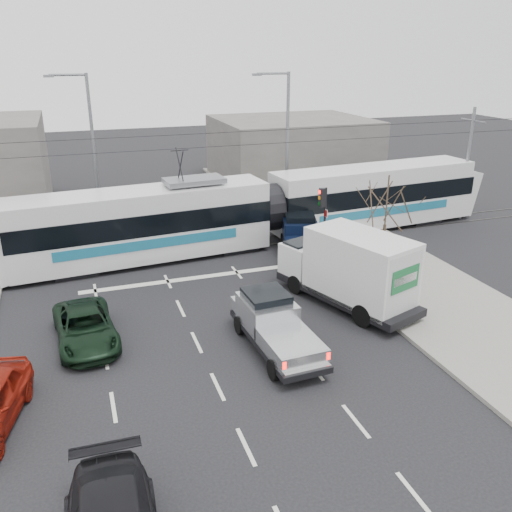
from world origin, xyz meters
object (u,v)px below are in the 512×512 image
object	(u,v)px
street_lamp_far	(90,143)
box_truck	(349,269)
street_lamp_near	(285,138)
silver_pickup	(273,323)
green_car	(85,327)
navy_pickup	(300,237)
tram	(267,209)
traffic_signal	(323,207)
bare_tree	(387,205)

from	to	relation	value
street_lamp_far	box_truck	distance (m)	17.94
street_lamp_near	silver_pickup	distance (m)	16.97
street_lamp_near	green_car	size ratio (longest dim) A/B	2.00
street_lamp_near	navy_pickup	distance (m)	8.10
tram	green_car	world-z (taller)	tram
navy_pickup	tram	bearing A→B (deg)	128.96
traffic_signal	green_car	size ratio (longest dim) A/B	0.80
street_lamp_far	silver_pickup	xyz separation A→B (m)	(5.10, -17.15, -4.17)
tram	navy_pickup	xyz separation A→B (m)	(0.94, -2.51, -0.95)
bare_tree	street_lamp_near	distance (m)	11.58
street_lamp_near	box_truck	xyz separation A→B (m)	(-2.16, -12.91, -3.49)
street_lamp_far	traffic_signal	bearing A→B (deg)	-41.72
bare_tree	tram	distance (m)	8.03
street_lamp_far	tram	world-z (taller)	street_lamp_far
street_lamp_far	green_car	xyz separation A→B (m)	(-1.38, -14.65, -4.49)
bare_tree	tram	world-z (taller)	tram
street_lamp_near	silver_pickup	size ratio (longest dim) A/B	1.70
tram	silver_pickup	distance (m)	11.56
street_lamp_far	silver_pickup	world-z (taller)	street_lamp_far
traffic_signal	silver_pickup	distance (m)	9.62
bare_tree	box_truck	xyz separation A→B (m)	(-2.44, -1.41, -2.17)
traffic_signal	street_lamp_far	size ratio (longest dim) A/B	0.40
traffic_signal	bare_tree	bearing A→B (deg)	-74.24
bare_tree	box_truck	bearing A→B (deg)	-150.02
box_truck	green_car	bearing A→B (deg)	159.55
street_lamp_near	navy_pickup	world-z (taller)	street_lamp_near
navy_pickup	box_truck	bearing A→B (deg)	-75.70
box_truck	green_car	world-z (taller)	box_truck
street_lamp_far	street_lamp_near	bearing A→B (deg)	-9.87
street_lamp_far	navy_pickup	distance (m)	13.76
street_lamp_near	green_car	distance (m)	18.61
traffic_signal	navy_pickup	world-z (taller)	traffic_signal
street_lamp_far	box_truck	world-z (taller)	street_lamp_far
street_lamp_far	box_truck	bearing A→B (deg)	-57.92
street_lamp_near	street_lamp_far	distance (m)	11.67
traffic_signal	tram	distance (m)	3.79
street_lamp_far	green_car	size ratio (longest dim) A/B	2.00
bare_tree	traffic_signal	bearing A→B (deg)	105.76
bare_tree	silver_pickup	xyz separation A→B (m)	(-6.69, -3.65, -2.85)
silver_pickup	tram	bearing A→B (deg)	68.43
green_car	navy_pickup	bearing A→B (deg)	23.34
street_lamp_far	tram	distance (m)	11.28
street_lamp_near	navy_pickup	xyz separation A→B (m)	(-1.72, -6.77, -4.10)
bare_tree	tram	size ratio (longest dim) A/B	0.18
bare_tree	box_truck	world-z (taller)	bare_tree
green_car	silver_pickup	bearing A→B (deg)	-25.50
street_lamp_far	navy_pickup	xyz separation A→B (m)	(9.78, -8.77, -4.10)
bare_tree	navy_pickup	xyz separation A→B (m)	(-2.00, 4.73, -2.78)
traffic_signal	tram	xyz separation A→B (m)	(-1.81, 3.24, -0.78)
traffic_signal	street_lamp_far	distance (m)	14.47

